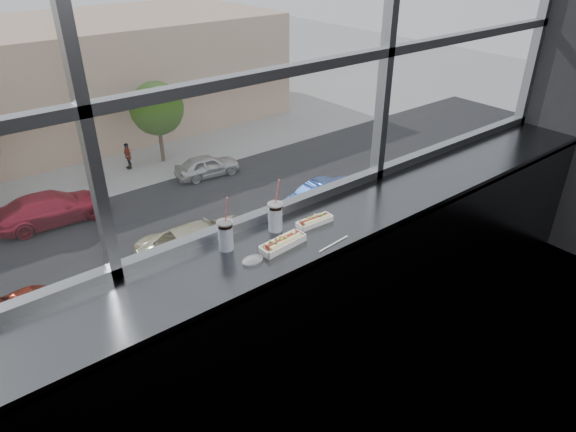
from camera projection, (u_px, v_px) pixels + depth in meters
wall_back_lower at (269, 287)px, 3.52m from camera, size 6.00×0.00×6.00m
window_glass at (261, 17)px, 2.68m from camera, size 6.00×0.00×6.00m
window_mullions at (263, 17)px, 2.67m from camera, size 6.00×0.08×2.40m
counter at (295, 239)px, 3.08m from camera, size 6.00×0.55×0.06m
counter_fascia at (320, 328)px, 3.16m from camera, size 6.00×0.04×1.04m
hotdog_tray_left at (283, 242)px, 2.94m from camera, size 0.31×0.12×0.07m
hotdog_tray_right at (315, 221)px, 3.17m from camera, size 0.25×0.09×0.06m
soda_cup_left at (225, 234)px, 2.89m from camera, size 0.09×0.09×0.34m
soda_cup_right at (275, 215)px, 3.07m from camera, size 0.09×0.09×0.34m
loose_straw at (334, 244)px, 2.98m from camera, size 0.24×0.03×0.01m
wrapper at (253, 260)px, 2.81m from camera, size 0.11×0.08×0.03m
street_asphalt at (5, 281)px, 22.80m from camera, size 80.00×10.00×0.06m
car_far_b at (51, 203)px, 26.83m from camera, size 3.18×6.84×2.23m
car_near_d at (205, 237)px, 23.82m from camera, size 3.75×7.25×2.31m
car_near_e at (331, 190)px, 28.15m from camera, size 3.24×6.90×2.24m
car_far_c at (207, 162)px, 32.03m from camera, size 2.91×5.76×1.84m
pedestrian_d at (127, 153)px, 33.03m from camera, size 0.70×0.93×2.09m
pedestrian_c at (94, 166)px, 31.12m from camera, size 0.73×0.97×2.19m
tree_right at (157, 109)px, 32.85m from camera, size 3.45×3.45×5.39m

